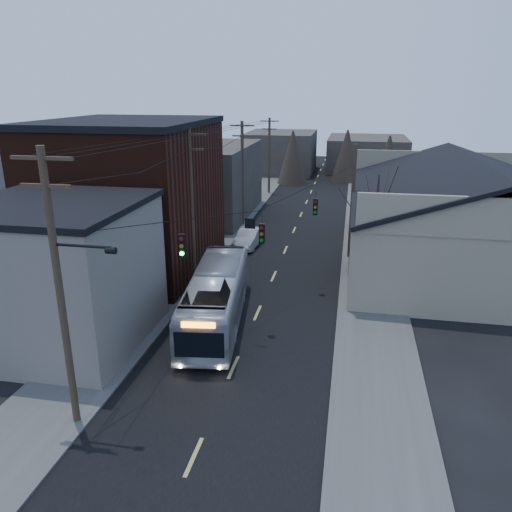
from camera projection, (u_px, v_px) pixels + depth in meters
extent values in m
plane|color=black|center=(174.00, 501.00, 15.55)|extent=(160.00, 160.00, 0.00)
cube|color=black|center=(291.00, 236.00, 43.47)|extent=(9.00, 110.00, 0.02)
cube|color=#474744|center=(219.00, 232.00, 44.62)|extent=(4.00, 110.00, 0.12)
cube|color=#474744|center=(368.00, 240.00, 42.29)|extent=(4.00, 110.00, 0.12)
cube|color=slate|center=(58.00, 276.00, 24.42)|extent=(8.00, 8.00, 7.00)
cube|color=black|center=(131.00, 199.00, 34.36)|extent=(10.00, 12.00, 10.00)
cube|color=#37332C|center=(205.00, 181.00, 49.64)|extent=(9.00, 14.00, 7.00)
cube|color=gray|center=(464.00, 231.00, 35.70)|extent=(16.00, 20.00, 5.00)
cube|color=black|center=(411.00, 177.00, 35.20)|extent=(8.16, 20.60, 2.86)
cube|color=#37332C|center=(281.00, 152.00, 76.17)|extent=(10.00, 12.00, 6.00)
cube|color=#37332C|center=(367.00, 153.00, 78.66)|extent=(12.00, 14.00, 5.00)
cone|color=black|center=(375.00, 231.00, 31.86)|extent=(0.40, 0.40, 7.20)
cylinder|color=#382B1E|center=(60.00, 297.00, 17.56)|extent=(0.28, 0.28, 10.50)
cube|color=#382B1E|center=(42.00, 158.00, 16.01)|extent=(2.20, 0.12, 0.12)
cylinder|color=#382B1E|center=(192.00, 208.00, 31.60)|extent=(0.28, 0.28, 10.00)
cube|color=#382B1E|center=(189.00, 134.00, 30.14)|extent=(2.20, 0.12, 0.12)
cylinder|color=#382B1E|center=(242.00, 174.00, 45.64)|extent=(0.28, 0.28, 9.50)
cube|color=#382B1E|center=(242.00, 126.00, 44.26)|extent=(2.20, 0.12, 0.12)
cylinder|color=#382B1E|center=(269.00, 156.00, 59.69)|extent=(0.28, 0.28, 9.00)
cube|color=#382B1E|center=(269.00, 121.00, 58.38)|extent=(2.20, 0.12, 0.12)
cylinder|color=#382B1E|center=(352.00, 203.00, 36.57)|extent=(0.28, 0.28, 8.50)
cube|color=black|center=(182.00, 245.00, 20.99)|extent=(0.28, 0.20, 1.00)
cube|color=black|center=(262.00, 233.00, 24.91)|extent=(0.28, 0.20, 1.00)
cube|color=black|center=(315.00, 207.00, 30.07)|extent=(0.28, 0.20, 1.00)
imported|color=#A4A7AF|center=(216.00, 297.00, 26.93)|extent=(3.93, 11.22, 3.06)
imported|color=#B0B4B8|center=(249.00, 238.00, 40.41)|extent=(1.93, 4.61, 1.48)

